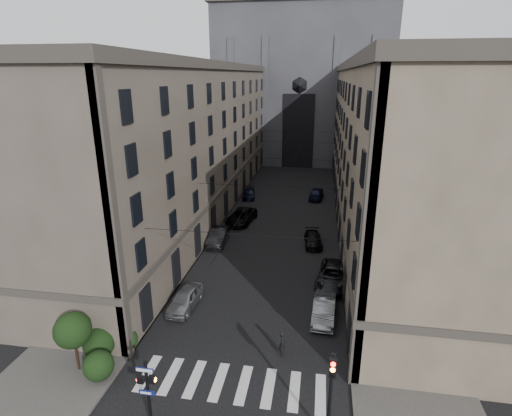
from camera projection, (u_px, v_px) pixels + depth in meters
The scene contains 19 objects.
sidewalk_left at pixel (206, 209), 54.27m from camera, with size 7.00×80.00×0.15m, color #383533.
sidewalk_right at pixel (365, 217), 51.04m from camera, with size 7.00×80.00×0.15m, color #383533.
zebra_crossing at pixel (231, 383), 23.67m from camera, with size 11.00×3.20×0.01m, color beige.
building_left at pixel (181, 140), 51.78m from camera, with size 13.60×60.60×18.85m.
building_right at pixel (397, 146), 47.65m from camera, with size 13.60×60.60×18.85m.
gothic_tower at pixel (303, 73), 83.48m from camera, with size 35.00×23.00×58.00m.
pedestrian_signal_left at pixel (147, 388), 20.20m from camera, with size 1.02×0.38×4.00m.
traffic_light_right at pixel (331, 388), 18.89m from camera, with size 0.34×0.50×5.20m.
shrub_cluster at pixel (92, 342), 24.45m from camera, with size 3.90×4.40×3.90m.
tram_wires at pixel (284, 160), 50.03m from camera, with size 14.00×60.00×0.43m.
car_left_near at pixel (185, 299), 31.15m from camera, with size 1.79×4.45×1.52m, color gray.
car_left_midnear at pixel (218, 236), 43.04m from camera, with size 1.73×4.97×1.64m, color black.
car_left_midfar at pixel (241, 216), 49.19m from camera, with size 2.67×5.80×1.61m, color black.
car_left_far at pixel (249, 194), 59.10m from camera, with size 1.81×4.45×1.29m, color black.
car_right_near at pixel (324, 309), 29.77m from camera, with size 1.60×4.60×1.52m, color slate.
car_right_midnear at pixel (334, 276), 34.66m from camera, with size 2.70×5.86×1.63m, color black.
car_right_midfar at pixel (313, 239), 42.69m from camera, with size 1.79×4.40×1.28m, color black.
car_right_far at pixel (316, 194), 58.45m from camera, with size 1.83×4.54×1.55m, color black.
pedestrian at pixel (282, 344), 25.78m from camera, with size 0.65×0.43×1.78m, color black.
Camera 1 is at (4.55, -13.65, 17.39)m, focal length 28.00 mm.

